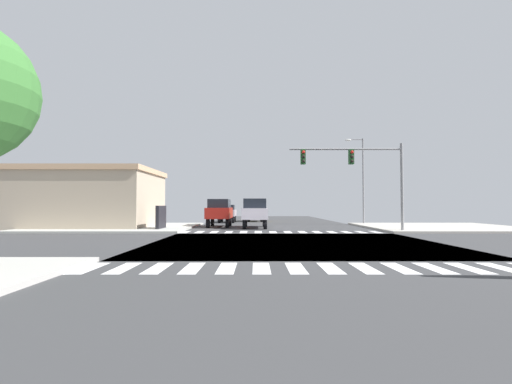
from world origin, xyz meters
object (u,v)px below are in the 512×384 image
street_lamp (361,173)px  suv_middle_2 (220,210)px  bank_building (62,198)px  sedan_crossing_3 (256,212)px  pickup_queued_1 (256,212)px  traffic_signal_mast (357,166)px  sedan_farside_2 (228,212)px

street_lamp → suv_middle_2: bearing=-164.3°
bank_building → sedan_crossing_3: bank_building is taller
pickup_queued_1 → sedan_crossing_3: bearing=-90.0°
sedan_crossing_3 → pickup_queued_1: bearing=90.0°
traffic_signal_mast → street_lamp: (3.04, 9.80, 0.34)m
street_lamp → sedan_crossing_3: street_lamp is taller
street_lamp → pickup_queued_1: bearing=-152.7°
bank_building → street_lamp: bearing=10.4°
pickup_queued_1 → suv_middle_2: bearing=-27.2°
bank_building → pickup_queued_1: bank_building is taller
bank_building → traffic_signal_mast: bearing=-12.4°
suv_middle_2 → pickup_queued_1: bearing=152.8°
bank_building → sedan_crossing_3: bearing=37.2°
street_lamp → bank_building: (-25.96, -4.77, -2.49)m
traffic_signal_mast → street_lamp: bearing=72.8°
sedan_farside_2 → pickup_queued_1: (3.00, -9.91, 0.17)m
traffic_signal_mast → sedan_farside_2: traffic_signal_mast is taller
traffic_signal_mast → street_lamp: 10.27m
traffic_signal_mast → sedan_crossing_3: 18.81m
traffic_signal_mast → sedan_crossing_3: traffic_signal_mast is taller
suv_middle_2 → traffic_signal_mast: bearing=148.5°
sedan_farside_2 → bank_building: bearing=36.3°
sedan_crossing_3 → bank_building: bearing=37.2°
street_lamp → pickup_queued_1: street_lamp is taller
sedan_farside_2 → sedan_crossing_3: size_ratio=1.00×
bank_building → sedan_farside_2: bearing=36.3°
bank_building → suv_middle_2: (12.90, 1.11, -1.01)m
street_lamp → sedan_farside_2: street_lamp is taller
suv_middle_2 → sedan_farside_2: bearing=-90.0°
traffic_signal_mast → suv_middle_2: (-10.01, 6.14, -3.15)m
street_lamp → suv_middle_2: 14.00m
sedan_crossing_3 → street_lamp: bearing=144.0°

